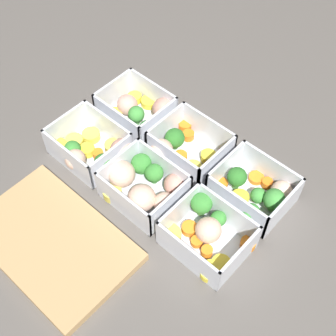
{
  "coord_description": "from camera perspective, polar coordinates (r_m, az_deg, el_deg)",
  "views": [
    {
      "loc": [
        -0.36,
        0.39,
        0.72
      ],
      "look_at": [
        0.0,
        0.0,
        0.02
      ],
      "focal_mm": 50.0,
      "sensor_mm": 36.0,
      "label": 1
    }
  ],
  "objects": [
    {
      "name": "cutting_board",
      "position": [
        0.83,
        -13.8,
        -8.77
      ],
      "size": [
        0.28,
        0.18,
        0.02
      ],
      "color": "tan",
      "rests_on": "ground_plane"
    },
    {
      "name": "container_far_left",
      "position": [
        0.81,
        4.7,
        -7.85
      ],
      "size": [
        0.15,
        0.12,
        0.07
      ],
      "color": "silver",
      "rests_on": "ground_plane"
    },
    {
      "name": "container_near_left",
      "position": [
        0.86,
        10.81,
        -2.96
      ],
      "size": [
        0.14,
        0.12,
        0.07
      ],
      "color": "silver",
      "rests_on": "ground_plane"
    },
    {
      "name": "ground_plane",
      "position": [
        0.9,
        0.0,
        -0.88
      ],
      "size": [
        4.0,
        4.0,
        0.0
      ],
      "primitive_type": "plane",
      "color": "#56514C"
    },
    {
      "name": "container_far_center",
      "position": [
        0.85,
        -2.97,
        -2.11
      ],
      "size": [
        0.16,
        0.13,
        0.07
      ],
      "color": "silver",
      "rests_on": "ground_plane"
    },
    {
      "name": "container_near_right",
      "position": [
        0.98,
        -3.41,
        7.01
      ],
      "size": [
        0.14,
        0.14,
        0.07
      ],
      "color": "silver",
      "rests_on": "ground_plane"
    },
    {
      "name": "container_far_right",
      "position": [
        0.92,
        -9.08,
        2.21
      ],
      "size": [
        0.16,
        0.14,
        0.07
      ],
      "color": "silver",
      "rests_on": "ground_plane"
    },
    {
      "name": "container_near_center",
      "position": [
        0.91,
        1.89,
        2.42
      ],
      "size": [
        0.15,
        0.14,
        0.07
      ],
      "color": "silver",
      "rests_on": "ground_plane"
    }
  ]
}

